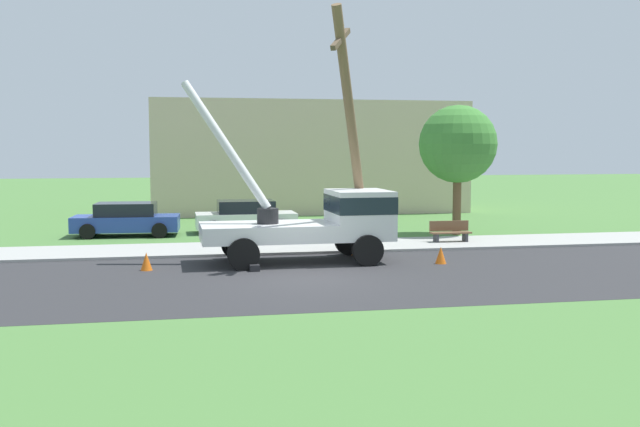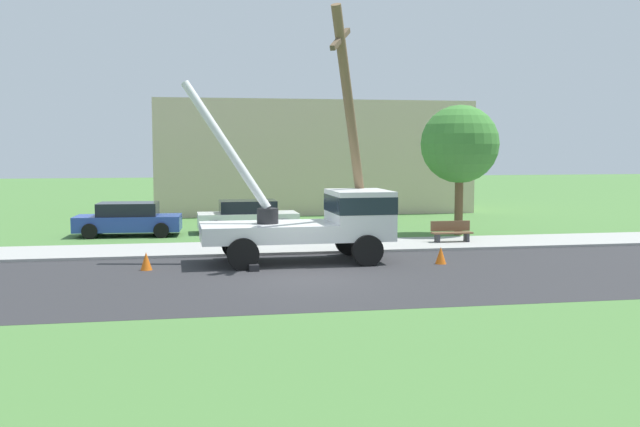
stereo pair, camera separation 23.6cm
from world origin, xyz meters
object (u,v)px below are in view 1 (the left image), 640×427
at_px(traffic_cone_curbside, 356,247).
at_px(parked_sedan_white, 246,216).
at_px(leaning_utility_pole, 352,134).
at_px(roadside_tree_near, 458,145).
at_px(parked_sedan_blue, 126,219).
at_px(traffic_cone_behind, 146,261).
at_px(traffic_cone_ahead, 441,255).
at_px(park_bench, 450,232).
at_px(utility_truck, 321,219).

bearing_deg(traffic_cone_curbside, parked_sedan_white, 112.84).
relative_size(leaning_utility_pole, roadside_tree_near, 1.48).
distance_m(parked_sedan_blue, roadside_tree_near, 14.53).
distance_m(traffic_cone_behind, traffic_cone_curbside, 7.32).
height_order(traffic_cone_ahead, traffic_cone_curbside, same).
bearing_deg(parked_sedan_blue, traffic_cone_curbside, -40.70).
relative_size(leaning_utility_pole, traffic_cone_behind, 14.75).
distance_m(traffic_cone_ahead, parked_sedan_blue, 14.22).
height_order(leaning_utility_pole, park_bench, leaning_utility_pole).
bearing_deg(park_bench, traffic_cone_ahead, -114.47).
height_order(leaning_utility_pole, traffic_cone_curbside, leaning_utility_pole).
bearing_deg(traffic_cone_behind, traffic_cone_curbside, 14.94).
bearing_deg(parked_sedan_white, leaning_utility_pole, -71.06).
xyz_separation_m(traffic_cone_behind, traffic_cone_curbside, (7.07, 1.89, 0.00)).
distance_m(park_bench, roadside_tree_near, 4.65).
height_order(utility_truck, traffic_cone_behind, utility_truck).
bearing_deg(traffic_cone_ahead, traffic_cone_curbside, 133.84).
bearing_deg(utility_truck, roadside_tree_near, 40.48).
xyz_separation_m(traffic_cone_curbside, parked_sedan_white, (-3.18, 7.55, 0.43)).
distance_m(utility_truck, traffic_cone_curbside, 2.16).
relative_size(utility_truck, park_bench, 4.26).
height_order(traffic_cone_behind, park_bench, park_bench).
bearing_deg(parked_sedan_white, traffic_cone_curbside, -67.16).
distance_m(traffic_cone_ahead, traffic_cone_behind, 9.35).
distance_m(traffic_cone_curbside, park_bench, 4.83).
bearing_deg(traffic_cone_curbside, traffic_cone_behind, -165.06).
bearing_deg(leaning_utility_pole, traffic_cone_ahead, -31.35).
relative_size(traffic_cone_curbside, parked_sedan_white, 0.13).
bearing_deg(traffic_cone_ahead, utility_truck, 161.73).
bearing_deg(utility_truck, parked_sedan_white, 101.27).
height_order(traffic_cone_behind, parked_sedan_blue, parked_sedan_blue).
distance_m(traffic_cone_behind, parked_sedan_blue, 9.12).
xyz_separation_m(leaning_utility_pole, parked_sedan_white, (-2.86, 8.34, -3.50)).
xyz_separation_m(leaning_utility_pole, traffic_cone_ahead, (2.59, -1.58, -3.93)).
relative_size(traffic_cone_behind, parked_sedan_white, 0.13).
xyz_separation_m(traffic_cone_ahead, parked_sedan_white, (-5.45, 9.91, 0.43)).
bearing_deg(utility_truck, parked_sedan_blue, 129.62).
height_order(traffic_cone_curbside, parked_sedan_blue, parked_sedan_blue).
distance_m(traffic_cone_curbside, parked_sedan_white, 8.20).
bearing_deg(leaning_utility_pole, park_bench, 32.29).
distance_m(leaning_utility_pole, traffic_cone_curbside, 4.02).
height_order(traffic_cone_behind, parked_sedan_white, parked_sedan_white).
relative_size(traffic_cone_ahead, traffic_cone_behind, 1.00).
xyz_separation_m(parked_sedan_blue, parked_sedan_white, (5.12, 0.41, 0.00)).
xyz_separation_m(traffic_cone_ahead, traffic_cone_behind, (-9.34, 0.48, 0.00)).
xyz_separation_m(traffic_cone_ahead, parked_sedan_blue, (-10.57, 9.50, 0.43)).
distance_m(leaning_utility_pole, parked_sedan_white, 9.48).
relative_size(utility_truck, traffic_cone_curbside, 12.17).
xyz_separation_m(leaning_utility_pole, parked_sedan_blue, (-7.98, 7.93, -3.50)).
xyz_separation_m(utility_truck, traffic_cone_ahead, (3.72, -1.23, -1.13)).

